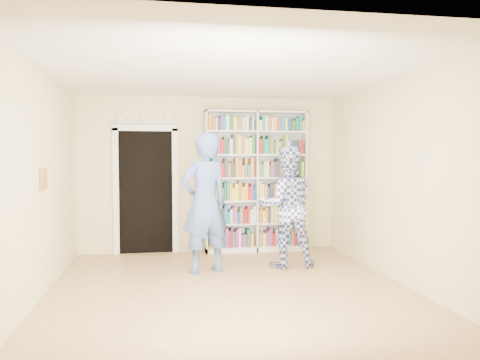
{
  "coord_description": "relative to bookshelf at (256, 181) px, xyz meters",
  "views": [
    {
      "loc": [
        -0.86,
        -5.68,
        1.68
      ],
      "look_at": [
        0.27,
        0.9,
        1.33
      ],
      "focal_mm": 35.0,
      "sensor_mm": 36.0,
      "label": 1
    }
  ],
  "objects": [
    {
      "name": "wall_back",
      "position": [
        -0.8,
        0.16,
        0.11
      ],
      "size": [
        4.5,
        0.0,
        4.5
      ],
      "primitive_type": "plane",
      "rotation": [
        1.57,
        0.0,
        0.0
      ],
      "color": "beige",
      "rests_on": "floor"
    },
    {
      "name": "wall_art",
      "position": [
        -3.03,
        -2.14,
        0.16
      ],
      "size": [
        0.03,
        0.25,
        0.25
      ],
      "primitive_type": "cube",
      "color": "brown",
      "rests_on": "wall_left"
    },
    {
      "name": "ceiling",
      "position": [
        -0.8,
        -2.34,
        1.46
      ],
      "size": [
        5.0,
        5.0,
        0.0
      ],
      "primitive_type": "plane",
      "rotation": [
        3.14,
        0.0,
        0.0
      ],
      "color": "white",
      "rests_on": "wall_back"
    },
    {
      "name": "paper_sheet",
      "position": [
        0.28,
        -1.44,
        -0.23
      ],
      "size": [
        0.19,
        0.11,
        0.3
      ],
      "primitive_type": "cube",
      "rotation": [
        0.0,
        0.0,
        0.5
      ],
      "color": "white",
      "rests_on": "man_plaid"
    },
    {
      "name": "man_blue",
      "position": [
        -1.03,
        -1.37,
        -0.24
      ],
      "size": [
        0.85,
        0.71,
        2.0
      ],
      "primitive_type": "imported",
      "rotation": [
        0.0,
        0.0,
        3.52
      ],
      "color": "#516FB4",
      "rests_on": "floor"
    },
    {
      "name": "floor",
      "position": [
        -0.8,
        -2.34,
        -1.24
      ],
      "size": [
        5.0,
        5.0,
        0.0
      ],
      "primitive_type": "plane",
      "color": "#AC7A53",
      "rests_on": "ground"
    },
    {
      "name": "wall_left",
      "position": [
        -3.05,
        -2.34,
        0.11
      ],
      "size": [
        0.0,
        5.0,
        5.0
      ],
      "primitive_type": "plane",
      "rotation": [
        1.57,
        0.0,
        1.57
      ],
      "color": "beige",
      "rests_on": "floor"
    },
    {
      "name": "doorway",
      "position": [
        -1.9,
        0.13,
        -0.06
      ],
      "size": [
        1.1,
        0.08,
        2.43
      ],
      "color": "black",
      "rests_on": "floor"
    },
    {
      "name": "man_plaid",
      "position": [
        0.22,
        -1.22,
        -0.33
      ],
      "size": [
        0.93,
        0.74,
        1.82
      ],
      "primitive_type": "imported",
      "rotation": [
        0.0,
        0.0,
        3.08
      ],
      "color": "navy",
      "rests_on": "floor"
    },
    {
      "name": "bookshelf",
      "position": [
        0.0,
        0.0,
        0.0
      ],
      "size": [
        1.78,
        0.33,
        2.45
      ],
      "rotation": [
        0.0,
        0.0,
        0.39
      ],
      "color": "white",
      "rests_on": "floor"
    },
    {
      "name": "wall_right",
      "position": [
        1.45,
        -2.34,
        0.11
      ],
      "size": [
        0.0,
        5.0,
        5.0
      ],
      "primitive_type": "plane",
      "rotation": [
        1.57,
        0.0,
        -1.57
      ],
      "color": "beige",
      "rests_on": "floor"
    }
  ]
}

